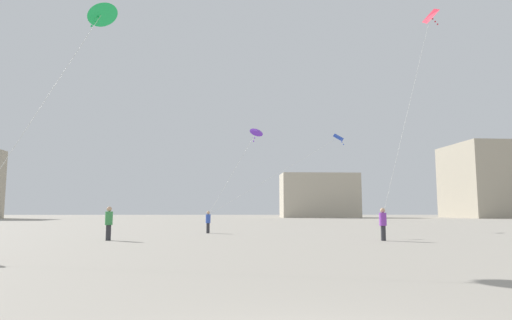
{
  "coord_description": "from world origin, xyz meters",
  "views": [
    {
      "loc": [
        -0.95,
        -4.36,
        1.66
      ],
      "look_at": [
        0.0,
        19.88,
        4.44
      ],
      "focal_mm": 30.61,
      "sensor_mm": 36.0,
      "label": 1
    }
  ],
  "objects_px": {
    "kite_cobalt_delta": "(336,139)",
    "building_right_hall": "(490,181)",
    "person_in_blue": "(208,221)",
    "building_centre_hall": "(319,196)",
    "kite_emerald_diamond": "(102,14)",
    "kite_violet_diamond": "(256,132)",
    "person_in_green": "(109,222)",
    "kite_crimson_delta": "(429,20)",
    "person_in_purple": "(383,223)"
  },
  "relations": [
    {
      "from": "kite_emerald_diamond",
      "to": "kite_crimson_delta",
      "type": "bearing_deg",
      "value": 22.51
    },
    {
      "from": "kite_emerald_diamond",
      "to": "kite_violet_diamond",
      "type": "height_order",
      "value": "kite_emerald_diamond"
    },
    {
      "from": "kite_cobalt_delta",
      "to": "building_centre_hall",
      "type": "relative_size",
      "value": 0.69
    },
    {
      "from": "person_in_green",
      "to": "kite_emerald_diamond",
      "type": "height_order",
      "value": "kite_emerald_diamond"
    },
    {
      "from": "kite_violet_diamond",
      "to": "person_in_purple",
      "type": "bearing_deg",
      "value": -47.91
    },
    {
      "from": "person_in_purple",
      "to": "kite_emerald_diamond",
      "type": "bearing_deg",
      "value": -31.66
    },
    {
      "from": "person_in_blue",
      "to": "kite_cobalt_delta",
      "type": "height_order",
      "value": "kite_cobalt_delta"
    },
    {
      "from": "kite_cobalt_delta",
      "to": "kite_violet_diamond",
      "type": "distance_m",
      "value": 10.33
    },
    {
      "from": "person_in_green",
      "to": "building_right_hall",
      "type": "height_order",
      "value": "building_right_hall"
    },
    {
      "from": "building_right_hall",
      "to": "kite_crimson_delta",
      "type": "bearing_deg",
      "value": -122.66
    },
    {
      "from": "kite_emerald_diamond",
      "to": "kite_cobalt_delta",
      "type": "relative_size",
      "value": 0.81
    },
    {
      "from": "person_in_purple",
      "to": "kite_cobalt_delta",
      "type": "xyz_separation_m",
      "value": [
        0.79,
        14.49,
        6.97
      ]
    },
    {
      "from": "kite_cobalt_delta",
      "to": "building_right_hall",
      "type": "distance_m",
      "value": 70.06
    },
    {
      "from": "kite_violet_diamond",
      "to": "building_right_hall",
      "type": "height_order",
      "value": "building_right_hall"
    },
    {
      "from": "kite_crimson_delta",
      "to": "building_right_hall",
      "type": "bearing_deg",
      "value": 57.34
    },
    {
      "from": "kite_cobalt_delta",
      "to": "kite_violet_diamond",
      "type": "height_order",
      "value": "kite_cobalt_delta"
    },
    {
      "from": "kite_violet_diamond",
      "to": "building_right_hall",
      "type": "distance_m",
      "value": 80.33
    },
    {
      "from": "building_centre_hall",
      "to": "person_in_blue",
      "type": "bearing_deg",
      "value": -107.11
    },
    {
      "from": "person_in_purple",
      "to": "building_right_hall",
      "type": "xyz_separation_m",
      "value": [
        46.1,
        67.94,
        6.9
      ]
    },
    {
      "from": "kite_crimson_delta",
      "to": "person_in_purple",
      "type": "bearing_deg",
      "value": -146.09
    },
    {
      "from": "person_in_blue",
      "to": "building_centre_hall",
      "type": "xyz_separation_m",
      "value": [
        20.16,
        65.49,
        4.0
      ]
    },
    {
      "from": "kite_cobalt_delta",
      "to": "kite_violet_diamond",
      "type": "bearing_deg",
      "value": -136.03
    },
    {
      "from": "person_in_green",
      "to": "person_in_blue",
      "type": "bearing_deg",
      "value": -18.41
    },
    {
      "from": "kite_cobalt_delta",
      "to": "building_right_hall",
      "type": "bearing_deg",
      "value": 49.71
    },
    {
      "from": "kite_cobalt_delta",
      "to": "building_centre_hall",
      "type": "distance_m",
      "value": 59.85
    },
    {
      "from": "person_in_green",
      "to": "kite_violet_diamond",
      "type": "distance_m",
      "value": 12.31
    },
    {
      "from": "person_in_blue",
      "to": "building_right_hall",
      "type": "distance_m",
      "value": 82.4
    },
    {
      "from": "person_in_green",
      "to": "kite_emerald_diamond",
      "type": "relative_size",
      "value": 0.19
    },
    {
      "from": "kite_emerald_diamond",
      "to": "building_right_hall",
      "type": "height_order",
      "value": "building_right_hall"
    },
    {
      "from": "kite_cobalt_delta",
      "to": "building_right_hall",
      "type": "relative_size",
      "value": 0.71
    },
    {
      "from": "kite_cobalt_delta",
      "to": "building_right_hall",
      "type": "xyz_separation_m",
      "value": [
        45.31,
        53.44,
        -0.07
      ]
    },
    {
      "from": "person_in_green",
      "to": "kite_crimson_delta",
      "type": "xyz_separation_m",
      "value": [
        19.47,
        2.25,
        12.94
      ]
    },
    {
      "from": "kite_violet_diamond",
      "to": "building_centre_hall",
      "type": "xyz_separation_m",
      "value": [
        16.73,
        66.19,
        -2.36
      ]
    },
    {
      "from": "building_centre_hall",
      "to": "building_right_hall",
      "type": "distance_m",
      "value": 36.56
    },
    {
      "from": "person_in_blue",
      "to": "building_right_hall",
      "type": "height_order",
      "value": "building_right_hall"
    },
    {
      "from": "building_right_hall",
      "to": "kite_emerald_diamond",
      "type": "bearing_deg",
      "value": -129.65
    },
    {
      "from": "person_in_blue",
      "to": "kite_cobalt_delta",
      "type": "distance_m",
      "value": 14.47
    },
    {
      "from": "kite_emerald_diamond",
      "to": "kite_violet_diamond",
      "type": "bearing_deg",
      "value": 58.22
    },
    {
      "from": "person_in_blue",
      "to": "kite_violet_diamond",
      "type": "height_order",
      "value": "kite_violet_diamond"
    },
    {
      "from": "person_in_purple",
      "to": "building_centre_hall",
      "type": "xyz_separation_m",
      "value": [
        10.1,
        73.53,
        3.9
      ]
    },
    {
      "from": "person_in_purple",
      "to": "kite_violet_diamond",
      "type": "xyz_separation_m",
      "value": [
        -6.63,
        7.34,
        6.25
      ]
    },
    {
      "from": "person_in_purple",
      "to": "person_in_blue",
      "type": "height_order",
      "value": "person_in_purple"
    },
    {
      "from": "person_in_purple",
      "to": "person_in_green",
      "type": "relative_size",
      "value": 0.96
    },
    {
      "from": "person_in_blue",
      "to": "building_centre_hall",
      "type": "relative_size",
      "value": 0.09
    },
    {
      "from": "person_in_blue",
      "to": "person_in_purple",
      "type": "bearing_deg",
      "value": -15.81
    },
    {
      "from": "person_in_blue",
      "to": "building_right_hall",
      "type": "xyz_separation_m",
      "value": [
        56.16,
        59.89,
        7.0
      ]
    },
    {
      "from": "person_in_green",
      "to": "building_right_hall",
      "type": "xyz_separation_m",
      "value": [
        61.08,
        67.17,
        6.86
      ]
    },
    {
      "from": "kite_crimson_delta",
      "to": "building_right_hall",
      "type": "relative_size",
      "value": 0.8
    },
    {
      "from": "person_in_purple",
      "to": "building_centre_hall",
      "type": "bearing_deg",
      "value": -147.85
    },
    {
      "from": "building_right_hall",
      "to": "kite_cobalt_delta",
      "type": "bearing_deg",
      "value": -130.29
    }
  ]
}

